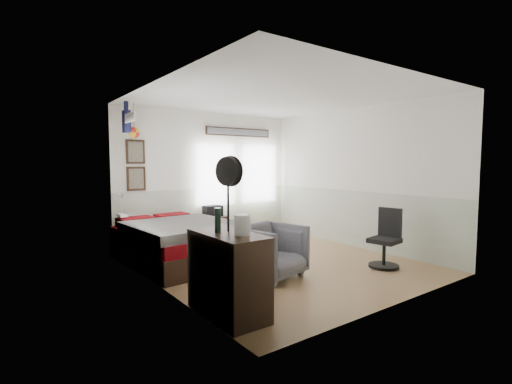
{
  "coord_description": "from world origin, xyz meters",
  "views": [
    {
      "loc": [
        -3.8,
        -4.69,
        1.66
      ],
      "look_at": [
        -0.1,
        0.4,
        1.15
      ],
      "focal_mm": 26.0,
      "sensor_mm": 36.0,
      "label": 1
    }
  ],
  "objects_px": {
    "task_chair": "(386,243)",
    "nightstand": "(213,229)",
    "bed": "(177,242)",
    "dresser": "(228,274)",
    "armchair": "(271,251)"
  },
  "relations": [
    {
      "from": "task_chair",
      "to": "nightstand",
      "type": "bearing_deg",
      "value": 102.23
    },
    {
      "from": "bed",
      "to": "dresser",
      "type": "distance_m",
      "value": 2.35
    },
    {
      "from": "nightstand",
      "to": "bed",
      "type": "bearing_deg",
      "value": -140.93
    },
    {
      "from": "bed",
      "to": "armchair",
      "type": "relative_size",
      "value": 2.67
    },
    {
      "from": "armchair",
      "to": "nightstand",
      "type": "bearing_deg",
      "value": 65.6
    },
    {
      "from": "task_chair",
      "to": "dresser",
      "type": "bearing_deg",
      "value": 172.99
    },
    {
      "from": "dresser",
      "to": "nightstand",
      "type": "bearing_deg",
      "value": 63.07
    },
    {
      "from": "armchair",
      "to": "nightstand",
      "type": "distance_m",
      "value": 2.67
    },
    {
      "from": "bed",
      "to": "nightstand",
      "type": "height_order",
      "value": "bed"
    },
    {
      "from": "bed",
      "to": "nightstand",
      "type": "relative_size",
      "value": 4.19
    },
    {
      "from": "task_chair",
      "to": "bed",
      "type": "bearing_deg",
      "value": 130.18
    },
    {
      "from": "dresser",
      "to": "armchair",
      "type": "bearing_deg",
      "value": 32.51
    },
    {
      "from": "bed",
      "to": "dresser",
      "type": "xyz_separation_m",
      "value": [
        -0.44,
        -2.31,
        0.11
      ]
    },
    {
      "from": "armchair",
      "to": "nightstand",
      "type": "relative_size",
      "value": 1.57
    },
    {
      "from": "dresser",
      "to": "bed",
      "type": "bearing_deg",
      "value": 79.21
    }
  ]
}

